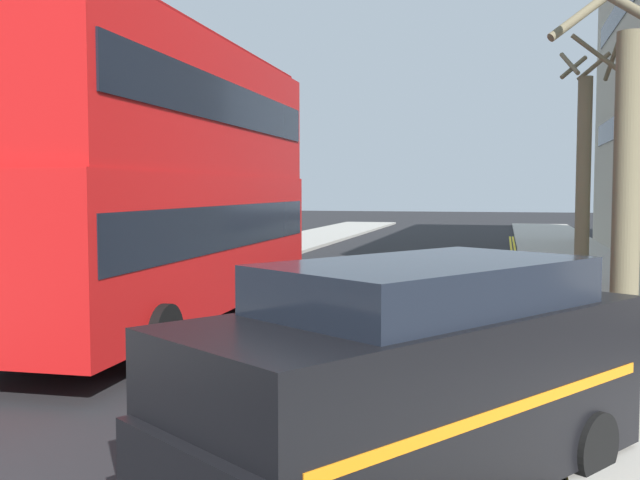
% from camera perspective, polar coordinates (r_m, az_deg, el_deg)
% --- Properties ---
extents(sidewalk_right, '(4.00, 80.00, 0.14)m').
position_cam_1_polar(sidewalk_right, '(18.96, 21.85, -4.52)').
color(sidewalk_right, '#ADA89E').
rests_on(sidewalk_right, ground).
extents(sidewalk_left, '(4.00, 80.00, 0.14)m').
position_cam_1_polar(sidewalk_left, '(21.46, -15.09, -3.41)').
color(sidewalk_left, '#ADA89E').
rests_on(sidewalk_left, ground).
extents(kerb_line_outer, '(0.10, 56.00, 0.01)m').
position_cam_1_polar(kerb_line_outer, '(16.82, 15.64, -5.65)').
color(kerb_line_outer, yellow).
rests_on(kerb_line_outer, ground).
extents(kerb_line_inner, '(0.10, 56.00, 0.01)m').
position_cam_1_polar(kerb_line_inner, '(16.81, 15.09, -5.65)').
color(kerb_line_inner, yellow).
rests_on(kerb_line_inner, ground).
extents(double_decker_bus_away, '(2.99, 10.86, 5.64)m').
position_cam_1_polar(double_decker_bus_away, '(14.86, -11.25, 4.89)').
color(double_decker_bus_away, red).
rests_on(double_decker_bus_away, ground).
extents(taxi_minivan, '(4.24, 5.03, 2.12)m').
position_cam_1_polar(taxi_minivan, '(6.72, 6.92, -10.70)').
color(taxi_minivan, black).
rests_on(taxi_minivan, ground).
extents(street_tree_near, '(1.61, 1.88, 5.60)m').
position_cam_1_polar(street_tree_near, '(10.13, 22.51, 3.28)').
color(street_tree_near, '#6B6047').
rests_on(street_tree_near, sidewalk_right).
extents(street_tree_mid, '(1.57, 1.72, 6.66)m').
position_cam_1_polar(street_tree_mid, '(21.31, 19.71, 5.11)').
color(street_tree_mid, '#6B6047').
rests_on(street_tree_mid, sidewalk_right).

